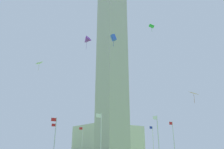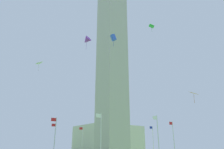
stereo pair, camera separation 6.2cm
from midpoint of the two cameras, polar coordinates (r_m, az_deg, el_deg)
The scene contains 15 objects.
obelisk_monument at distance 55.48m, azimuth -0.03°, elevation 6.53°, with size 5.93×5.93×53.90m.
flagpole_n at distance 43.09m, azimuth -15.33°, elevation -16.19°, with size 1.12×0.14×8.45m.
flagpole_ne at distance 36.47m, azimuth -3.16°, elevation -16.36°, with size 1.12×0.14×8.45m.
flagpole_e at distance 39.91m, azimuth 12.30°, elevation -16.22°, with size 1.12×0.14×8.45m.
flagpole_se at distance 49.91m, azimuth 16.30°, elevation -16.45°, with size 1.12×0.14×8.45m.
flagpole_s at distance 59.14m, azimuth 11.00°, elevation -17.19°, with size 1.12×0.14×8.45m.
flagpole_sw at distance 63.44m, azimuth 1.68°, elevation -17.64°, with size 1.12×0.14×8.45m.
flagpole_w at distance 61.34m, azimuth -8.17°, elevation -17.41°, with size 1.12×0.14×8.45m.
flagpole_nw at distance 53.52m, azimuth -15.37°, elevation -16.68°, with size 1.12×0.14×8.45m.
kite_purple_delta at distance 48.30m, azimuth -6.93°, elevation 9.13°, with size 2.17×2.47×3.26m.
kite_blue_box at distance 35.17m, azimuth 0.35°, elevation 9.95°, with size 1.01×0.70×2.20m.
kite_green_diamond at distance 52.38m, azimuth 10.60°, elevation 12.69°, with size 1.56×1.59×1.95m.
kite_orange_diamond at distance 37.14m, azimuth 21.14°, elevation -4.82°, with size 1.29×1.21×1.93m.
kite_white_diamond at distance 37.33m, azimuth -19.12°, elevation 2.89°, with size 0.96×1.05×1.66m.
distant_building at distance 82.63m, azimuth -1.06°, elevation -17.53°, with size 21.16×17.44×10.69m.
Camera 1 is at (30.18, 39.76, 2.73)m, focal length 33.81 mm.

